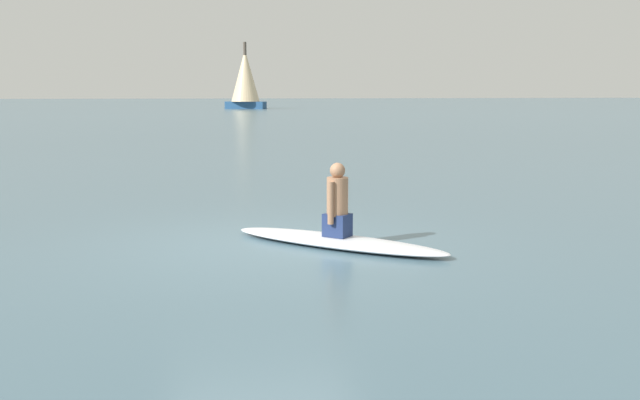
% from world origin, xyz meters
% --- Properties ---
extents(ground_plane, '(400.00, 400.00, 0.00)m').
position_xyz_m(ground_plane, '(0.00, 0.00, 0.00)').
color(ground_plane, slate).
extents(surfboard, '(2.78, 2.63, 0.13)m').
position_xyz_m(surfboard, '(0.94, -0.19, 0.06)').
color(surfboard, white).
rests_on(surfboard, ground).
extents(person_paddler, '(0.41, 0.40, 0.96)m').
position_xyz_m(person_paddler, '(0.94, -0.19, 0.56)').
color(person_paddler, navy).
rests_on(person_paddler, surfboard).
extents(sailboat_far_left, '(4.78, 4.34, 7.55)m').
position_xyz_m(sailboat_far_left, '(5.70, 74.76, 3.53)').
color(sailboat_far_left, navy).
rests_on(sailboat_far_left, ground).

